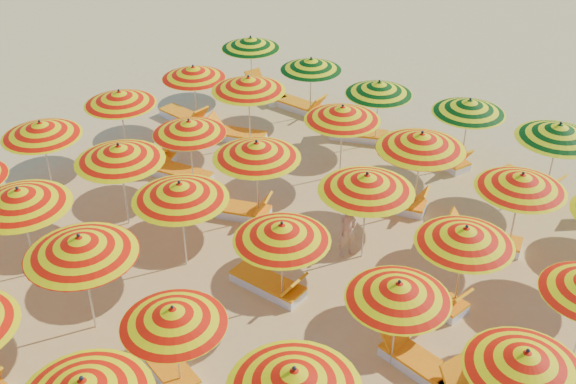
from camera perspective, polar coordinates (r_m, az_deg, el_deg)
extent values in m
plane|color=#DCB761|center=(16.61, -1.09, -5.39)|extent=(120.00, 120.00, 0.00)
sphere|color=black|center=(11.34, -16.02, -13.95)|extent=(0.07, 0.07, 0.07)
cylinder|color=silver|center=(16.58, -19.88, -3.12)|extent=(0.04, 0.04, 2.15)
cone|color=orange|center=(16.09, -20.48, -0.41)|extent=(2.49, 2.49, 0.41)
sphere|color=black|center=(15.97, -20.64, 0.30)|extent=(0.07, 0.07, 0.07)
cylinder|color=silver|center=(14.73, -15.55, -7.08)|extent=(0.04, 0.04, 2.20)
cone|color=orange|center=(14.16, -16.10, -4.10)|extent=(2.48, 2.48, 0.42)
sphere|color=black|center=(14.03, -16.25, -3.31)|extent=(0.07, 0.07, 0.07)
cylinder|color=silver|center=(13.24, -8.76, -12.30)|extent=(0.04, 0.04, 1.89)
cone|color=orange|center=(12.68, -9.07, -9.67)|extent=(2.41, 2.41, 0.36)
sphere|color=black|center=(12.55, -9.15, -8.97)|extent=(0.06, 0.06, 0.06)
cone|color=orange|center=(11.21, 0.49, -14.58)|extent=(2.34, 2.34, 0.40)
sphere|color=black|center=(11.04, 0.49, -13.76)|extent=(0.07, 0.07, 0.07)
cylinder|color=silver|center=(19.47, -18.51, 2.46)|extent=(0.04, 0.04, 2.01)
cone|color=orange|center=(19.08, -18.95, 4.73)|extent=(2.53, 2.53, 0.38)
sphere|color=black|center=(18.98, -19.07, 5.31)|extent=(0.07, 0.07, 0.07)
cylinder|color=silver|center=(17.66, -12.84, 0.42)|extent=(0.04, 0.04, 2.12)
cone|color=orange|center=(17.21, -13.21, 3.02)|extent=(2.70, 2.70, 0.40)
sphere|color=black|center=(17.10, -13.30, 3.69)|extent=(0.07, 0.07, 0.07)
cylinder|color=silver|center=(16.04, -8.28, -2.68)|extent=(0.04, 0.04, 2.10)
cone|color=orange|center=(15.54, -8.54, 0.07)|extent=(2.76, 2.76, 0.40)
sphere|color=black|center=(15.42, -8.61, 0.79)|extent=(0.07, 0.07, 0.07)
cylinder|color=silver|center=(14.82, -0.48, -5.90)|extent=(0.04, 0.04, 1.99)
cone|color=orange|center=(14.30, -0.49, -3.19)|extent=(2.62, 2.62, 0.38)
sphere|color=black|center=(14.18, -0.50, -2.47)|extent=(0.07, 0.07, 0.07)
cylinder|color=silver|center=(13.66, 8.44, -10.42)|extent=(0.04, 0.04, 1.94)
cone|color=orange|center=(13.11, 8.73, -7.72)|extent=(2.13, 2.13, 0.37)
sphere|color=black|center=(12.97, 8.81, -7.00)|extent=(0.06, 0.06, 0.06)
cone|color=orange|center=(12.27, 18.27, -12.53)|extent=(2.40, 2.40, 0.37)
sphere|color=black|center=(12.12, 18.44, -11.80)|extent=(0.07, 0.07, 0.07)
cylinder|color=silver|center=(20.67, -12.87, 5.13)|extent=(0.04, 0.04, 1.98)
cone|color=orange|center=(20.30, -13.16, 7.27)|extent=(2.61, 2.61, 0.38)
sphere|color=black|center=(20.21, -13.24, 7.83)|extent=(0.07, 0.07, 0.07)
cylinder|color=silver|center=(18.94, -7.64, 2.90)|extent=(0.04, 0.04, 1.89)
cone|color=orange|center=(18.55, -7.82, 5.11)|extent=(2.26, 2.26, 0.36)
sphere|color=black|center=(18.46, -7.87, 5.68)|extent=(0.06, 0.06, 0.06)
cylinder|color=silver|center=(17.39, -2.43, 0.71)|extent=(0.04, 0.04, 2.10)
cone|color=orange|center=(16.93, -2.50, 3.34)|extent=(2.79, 2.79, 0.40)
sphere|color=black|center=(16.82, -2.52, 4.03)|extent=(0.07, 0.07, 0.07)
cylinder|color=silver|center=(16.19, 6.05, -2.05)|extent=(0.04, 0.04, 2.14)
cone|color=orange|center=(15.69, 6.24, 0.75)|extent=(2.56, 2.56, 0.41)
sphere|color=black|center=(15.57, 6.29, 1.48)|extent=(0.07, 0.07, 0.07)
cylinder|color=silver|center=(15.13, 13.42, -6.02)|extent=(0.04, 0.04, 1.99)
cone|color=orange|center=(14.62, 13.84, -3.36)|extent=(2.32, 2.32, 0.38)
sphere|color=black|center=(14.50, 13.95, -2.66)|extent=(0.07, 0.07, 0.07)
cylinder|color=silver|center=(22.09, -7.33, 7.41)|extent=(0.04, 0.04, 1.89)
cone|color=orange|center=(21.76, -7.48, 9.37)|extent=(2.33, 2.33, 0.36)
sphere|color=black|center=(21.68, -7.52, 9.87)|extent=(0.06, 0.06, 0.06)
cylinder|color=silver|center=(20.76, -3.07, 6.24)|extent=(0.04, 0.04, 2.10)
cone|color=orange|center=(20.37, -3.15, 8.53)|extent=(2.77, 2.77, 0.40)
sphere|color=black|center=(20.28, -3.17, 9.13)|extent=(0.07, 0.07, 0.07)
cylinder|color=silver|center=(19.28, 4.22, 3.90)|extent=(0.04, 0.04, 2.02)
cone|color=orange|center=(18.88, 4.33, 6.23)|extent=(2.55, 2.55, 0.38)
sphere|color=black|center=(18.78, 4.36, 6.84)|extent=(0.07, 0.07, 0.07)
cylinder|color=silver|center=(17.90, 10.21, 1.32)|extent=(0.04, 0.04, 2.18)
cone|color=orange|center=(17.44, 10.50, 3.97)|extent=(2.78, 2.78, 0.41)
sphere|color=black|center=(17.33, 10.58, 4.66)|extent=(0.07, 0.07, 0.07)
cylinder|color=silver|center=(17.10, 17.50, -1.72)|extent=(0.04, 0.04, 2.02)
cone|color=orange|center=(16.65, 17.98, 0.78)|extent=(2.07, 2.07, 0.39)
sphere|color=black|center=(16.54, 18.11, 1.43)|extent=(0.07, 0.07, 0.07)
cylinder|color=silver|center=(24.14, -2.92, 9.87)|extent=(0.04, 0.04, 1.91)
cone|color=#798304|center=(23.83, -2.98, 11.70)|extent=(2.47, 2.47, 0.36)
sphere|color=black|center=(23.76, -2.99, 12.17)|extent=(0.06, 0.06, 0.06)
cylinder|color=silver|center=(22.53, 1.79, 8.15)|extent=(0.04, 0.04, 1.88)
cone|color=#798304|center=(22.21, 1.83, 10.06)|extent=(2.21, 2.21, 0.36)
sphere|color=black|center=(22.13, 1.84, 10.55)|extent=(0.06, 0.06, 0.06)
cylinder|color=silver|center=(21.00, 7.05, 6.09)|extent=(0.04, 0.04, 1.92)
cone|color=#798304|center=(20.65, 7.21, 8.16)|extent=(2.17, 2.17, 0.37)
sphere|color=black|center=(20.56, 7.25, 8.70)|extent=(0.06, 0.06, 0.06)
cylinder|color=silver|center=(20.26, 13.82, 4.40)|extent=(0.04, 0.04, 1.97)
cone|color=#798304|center=(19.88, 14.14, 6.58)|extent=(1.99, 1.99, 0.38)
sphere|color=black|center=(19.79, 14.22, 7.14)|extent=(0.07, 0.07, 0.07)
cylinder|color=silver|center=(19.39, 20.13, 2.14)|extent=(0.04, 0.04, 2.09)
cone|color=#798304|center=(18.98, 20.63, 4.50)|extent=(2.32, 2.32, 0.40)
sphere|color=black|center=(18.88, 20.76, 5.11)|extent=(0.07, 0.07, 0.07)
cube|color=white|center=(14.20, -9.66, -13.42)|extent=(1.79, 0.97, 0.20)
cube|color=orange|center=(14.10, -9.71, -13.05)|extent=(1.79, 0.97, 0.06)
cube|color=orange|center=(14.42, -11.15, -10.80)|extent=(0.49, 0.65, 0.48)
cube|color=white|center=(15.76, -1.62, -7.37)|extent=(1.72, 0.65, 0.20)
cube|color=orange|center=(15.68, -1.63, -7.00)|extent=(1.72, 0.65, 0.06)
cube|color=orange|center=(15.21, 0.45, -7.36)|extent=(0.39, 0.59, 0.48)
cube|color=white|center=(14.22, 10.53, -13.45)|extent=(1.76, 0.81, 0.20)
cube|color=orange|center=(14.12, 10.59, -13.08)|extent=(1.76, 0.81, 0.06)
cube|color=orange|center=(14.25, 8.42, -11.08)|extent=(0.44, 0.62, 0.48)
cube|color=orange|center=(13.74, 13.13, -13.79)|extent=(0.52, 0.66, 0.48)
cube|color=white|center=(20.79, -11.21, 2.72)|extent=(1.80, 1.13, 0.20)
cube|color=orange|center=(20.73, -11.25, 3.04)|extent=(1.80, 1.13, 0.06)
cube|color=orange|center=(20.31, -9.58, 3.29)|extent=(0.54, 0.67, 0.48)
cube|color=white|center=(19.77, -8.40, 1.35)|extent=(1.79, 0.94, 0.20)
cube|color=orange|center=(19.70, -8.43, 1.68)|extent=(1.79, 0.94, 0.06)
cube|color=orange|center=(19.96, -10.16, 2.66)|extent=(0.48, 0.65, 0.48)
cube|color=white|center=(18.10, -4.10, -1.55)|extent=(1.79, 1.20, 0.20)
cube|color=orange|center=(18.02, -4.12, -1.21)|extent=(1.79, 1.20, 0.06)
cube|color=orange|center=(17.71, -2.01, -0.95)|extent=(0.56, 0.68, 0.48)
cube|color=white|center=(15.77, 11.04, -8.04)|extent=(1.77, 0.86, 0.20)
cube|color=orange|center=(15.69, 11.09, -7.68)|extent=(1.77, 0.86, 0.06)
cube|color=orange|center=(15.26, 13.22, -8.26)|extent=(0.46, 0.63, 0.48)
cube|color=white|center=(22.81, -8.20, 5.81)|extent=(1.73, 0.67, 0.20)
cube|color=orange|center=(22.75, -8.23, 6.10)|extent=(1.73, 0.67, 0.06)
cube|color=orange|center=(22.17, -7.08, 6.10)|extent=(0.39, 0.60, 0.48)
cube|color=white|center=(21.55, -4.02, 4.41)|extent=(1.79, 1.18, 0.20)
cube|color=orange|center=(21.49, -4.04, 4.72)|extent=(1.79, 1.18, 0.06)
cube|color=orange|center=(21.62, -5.81, 5.47)|extent=(0.56, 0.67, 0.48)
cube|color=white|center=(18.50, 8.16, -0.98)|extent=(1.80, 1.09, 0.20)
cube|color=orange|center=(18.43, 8.19, -0.65)|extent=(1.80, 1.09, 0.06)
cube|color=orange|center=(18.22, 10.38, -0.48)|extent=(0.53, 0.67, 0.48)
cube|color=white|center=(17.64, 15.22, -3.77)|extent=(1.79, 1.02, 0.20)
cube|color=orange|center=(17.57, 15.28, -3.42)|extent=(1.79, 1.02, 0.06)
cube|color=orange|center=(17.50, 13.14, -2.34)|extent=(0.51, 0.66, 0.48)
cube|color=white|center=(24.19, -1.77, 7.74)|extent=(1.79, 1.04, 0.20)
cube|color=orange|center=(24.14, -1.78, 8.02)|extent=(1.79, 1.04, 0.06)
cube|color=orange|center=(24.59, -2.69, 9.04)|extent=(0.51, 0.66, 0.48)
cube|color=white|center=(23.30, 0.91, 6.74)|extent=(1.71, 0.62, 0.20)
cube|color=orange|center=(23.24, 0.91, 7.03)|extent=(1.71, 0.62, 0.06)
cube|color=orange|center=(22.78, 2.34, 7.07)|extent=(0.38, 0.59, 0.48)
cube|color=white|center=(21.62, 5.62, 4.43)|extent=(1.79, 1.24, 0.20)
cube|color=orange|center=(21.56, 5.64, 4.74)|extent=(1.79, 1.24, 0.06)
cube|color=orange|center=(21.55, 3.83, 5.48)|extent=(0.57, 0.68, 0.48)
cube|color=white|center=(20.81, 12.07, 2.64)|extent=(1.80, 1.09, 0.20)
cube|color=orange|center=(20.75, 12.11, 2.95)|extent=(1.80, 1.09, 0.06)
cube|color=orange|center=(20.22, 13.52, 2.66)|extent=(0.53, 0.67, 0.48)
cube|color=white|center=(20.18, 18.45, 0.59)|extent=(1.78, 0.89, 0.20)
cube|color=orange|center=(20.12, 18.51, 0.91)|extent=(1.78, 0.89, 0.06)
cube|color=orange|center=(19.73, 20.28, 0.63)|extent=(0.47, 0.64, 0.48)
imported|color=tan|center=(16.48, 4.72, -3.04)|extent=(0.47, 0.56, 1.31)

